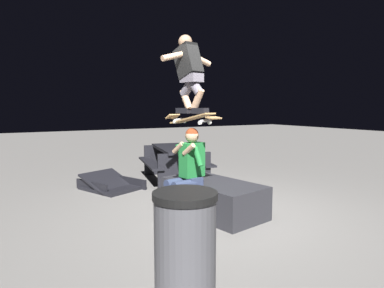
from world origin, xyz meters
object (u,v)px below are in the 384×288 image
(person_sitting_on_ledge, at_px, (186,169))
(kicker_ramp, at_px, (111,186))
(skater_airborne, at_px, (189,70))
(picnic_table_back, at_px, (175,158))
(skateboard, at_px, (192,119))
(ledge_box_main, at_px, (213,197))
(trash_bin, at_px, (185,246))

(person_sitting_on_ledge, bearing_deg, kicker_ramp, 11.45)
(skater_airborne, relative_size, picnic_table_back, 0.58)
(skateboard, distance_m, picnic_table_back, 2.70)
(ledge_box_main, distance_m, skateboard, 1.27)
(person_sitting_on_ledge, xyz_separation_m, trash_bin, (-1.78, 0.99, -0.27))
(skater_airborne, bearing_deg, kicker_ramp, 13.72)
(kicker_ramp, distance_m, trash_bin, 4.11)
(skateboard, height_order, skater_airborne, skater_airborne)
(ledge_box_main, bearing_deg, trash_bin, 140.74)
(person_sitting_on_ledge, distance_m, picnic_table_back, 2.57)
(person_sitting_on_ledge, bearing_deg, skater_airborne, -53.22)
(picnic_table_back, xyz_separation_m, trash_bin, (-4.14, 1.99, -0.03))
(ledge_box_main, height_order, kicker_ramp, ledge_box_main)
(ledge_box_main, distance_m, trash_bin, 2.32)
(ledge_box_main, xyz_separation_m, picnic_table_back, (2.35, -0.52, 0.25))
(trash_bin, bearing_deg, kicker_ramp, -7.37)
(skater_airborne, height_order, trash_bin, skater_airborne)
(ledge_box_main, height_order, skater_airborne, skater_airborne)
(trash_bin, bearing_deg, person_sitting_on_ledge, -29.06)
(ledge_box_main, xyz_separation_m, skater_airborne, (0.05, 0.40, 1.90))
(ledge_box_main, height_order, trash_bin, trash_bin)
(skateboard, xyz_separation_m, skater_airborne, (0.06, 0.01, 0.69))
(ledge_box_main, relative_size, person_sitting_on_ledge, 1.20)
(skateboard, distance_m, kicker_ramp, 2.73)
(skater_airborne, height_order, picnic_table_back, skater_airborne)
(skater_airborne, bearing_deg, trash_bin, 149.83)
(skateboard, bearing_deg, kicker_ramp, 13.65)
(skater_airborne, height_order, kicker_ramp, skater_airborne)
(person_sitting_on_ledge, height_order, kicker_ramp, person_sitting_on_ledge)
(skater_airborne, distance_m, kicker_ramp, 3.09)
(kicker_ramp, bearing_deg, person_sitting_on_ledge, -168.55)
(person_sitting_on_ledge, distance_m, kicker_ramp, 2.42)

